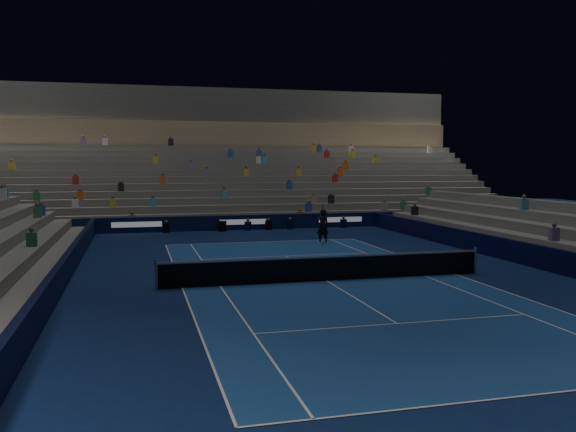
# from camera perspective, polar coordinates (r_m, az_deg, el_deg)

# --- Properties ---
(ground) EXTENTS (90.00, 90.00, 0.00)m
(ground) POSITION_cam_1_polar(r_m,az_deg,el_deg) (23.22, 3.70, -6.18)
(ground) COLOR #0B1A45
(ground) RESTS_ON ground
(court_surface) EXTENTS (10.97, 23.77, 0.01)m
(court_surface) POSITION_cam_1_polar(r_m,az_deg,el_deg) (23.22, 3.70, -6.17)
(court_surface) COLOR navy
(court_surface) RESTS_ON ground
(sponsor_barrier_far) EXTENTS (44.00, 0.25, 1.00)m
(sponsor_barrier_far) POSITION_cam_1_polar(r_m,az_deg,el_deg) (40.97, -4.34, -0.61)
(sponsor_barrier_far) COLOR black
(sponsor_barrier_far) RESTS_ON ground
(sponsor_barrier_east) EXTENTS (0.25, 37.00, 1.00)m
(sponsor_barrier_east) POSITION_cam_1_polar(r_m,az_deg,el_deg) (27.68, 23.20, -3.71)
(sponsor_barrier_east) COLOR black
(sponsor_barrier_east) RESTS_ON ground
(sponsor_barrier_west) EXTENTS (0.25, 37.00, 1.00)m
(sponsor_barrier_west) POSITION_cam_1_polar(r_m,az_deg,el_deg) (22.17, -21.00, -5.72)
(sponsor_barrier_west) COLOR black
(sponsor_barrier_west) RESTS_ON ground
(grandstand_main) EXTENTS (44.00, 15.20, 11.20)m
(grandstand_main) POSITION_cam_1_polar(r_m,az_deg,el_deg) (50.07, -6.24, 3.69)
(grandstand_main) COLOR slate
(grandstand_main) RESTS_ON ground
(tennis_net) EXTENTS (12.90, 0.10, 1.10)m
(tennis_net) POSITION_cam_1_polar(r_m,az_deg,el_deg) (23.13, 3.70, -4.95)
(tennis_net) COLOR #B2B2B7
(tennis_net) RESTS_ON ground
(tennis_player) EXTENTS (0.75, 0.51, 1.97)m
(tennis_player) POSITION_cam_1_polar(r_m,az_deg,el_deg) (33.53, 3.31, -1.02)
(tennis_player) COLOR black
(tennis_player) RESTS_ON ground
(broadcast_camera) EXTENTS (0.62, 1.02, 0.67)m
(broadcast_camera) POSITION_cam_1_polar(r_m,az_deg,el_deg) (40.24, -6.23, -0.95)
(broadcast_camera) COLOR black
(broadcast_camera) RESTS_ON ground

